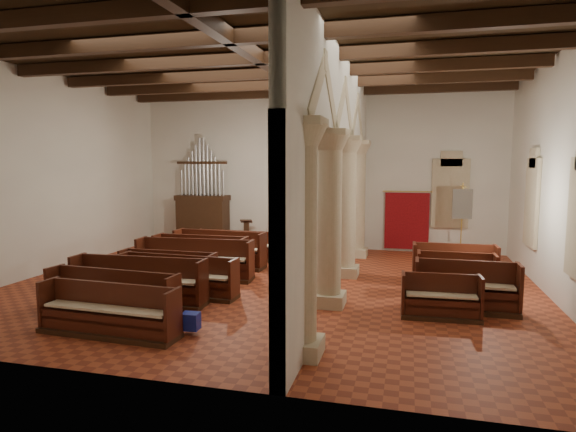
{
  "coord_description": "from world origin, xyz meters",
  "views": [
    {
      "loc": [
        3.56,
        -12.35,
        3.36
      ],
      "look_at": [
        0.31,
        0.5,
        1.85
      ],
      "focal_mm": 30.0,
      "sensor_mm": 36.0,
      "label": 1
    }
  ],
  "objects_px": {
    "pipe_organ": "(203,211)",
    "lectern": "(247,235)",
    "aisle_pew_0": "(441,303)",
    "nave_pew_0": "(109,319)",
    "processional_banner": "(461,240)"
  },
  "relations": [
    {
      "from": "pipe_organ",
      "to": "lectern",
      "type": "bearing_deg",
      "value": -1.32
    },
    {
      "from": "aisle_pew_0",
      "to": "nave_pew_0",
      "type": "bearing_deg",
      "value": -159.58
    },
    {
      "from": "pipe_organ",
      "to": "lectern",
      "type": "distance_m",
      "value": 2.08
    },
    {
      "from": "processional_banner",
      "to": "nave_pew_0",
      "type": "relative_size",
      "value": 0.92
    },
    {
      "from": "processional_banner",
      "to": "aisle_pew_0",
      "type": "bearing_deg",
      "value": -104.93
    },
    {
      "from": "pipe_organ",
      "to": "processional_banner",
      "type": "height_order",
      "value": "pipe_organ"
    },
    {
      "from": "pipe_organ",
      "to": "lectern",
      "type": "height_order",
      "value": "pipe_organ"
    },
    {
      "from": "pipe_organ",
      "to": "processional_banner",
      "type": "xyz_separation_m",
      "value": [
        9.71,
        -1.74,
        -0.53
      ]
    },
    {
      "from": "processional_banner",
      "to": "lectern",
      "type": "bearing_deg",
      "value": 162.3
    },
    {
      "from": "pipe_organ",
      "to": "nave_pew_0",
      "type": "height_order",
      "value": "pipe_organ"
    },
    {
      "from": "nave_pew_0",
      "to": "pipe_organ",
      "type": "bearing_deg",
      "value": 106.61
    },
    {
      "from": "lectern",
      "to": "aisle_pew_0",
      "type": "bearing_deg",
      "value": -57.08
    },
    {
      "from": "lectern",
      "to": "processional_banner",
      "type": "bearing_deg",
      "value": -22.87
    },
    {
      "from": "pipe_organ",
      "to": "nave_pew_0",
      "type": "relative_size",
      "value": 1.51
    },
    {
      "from": "nave_pew_0",
      "to": "aisle_pew_0",
      "type": "distance_m",
      "value": 6.84
    }
  ]
}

